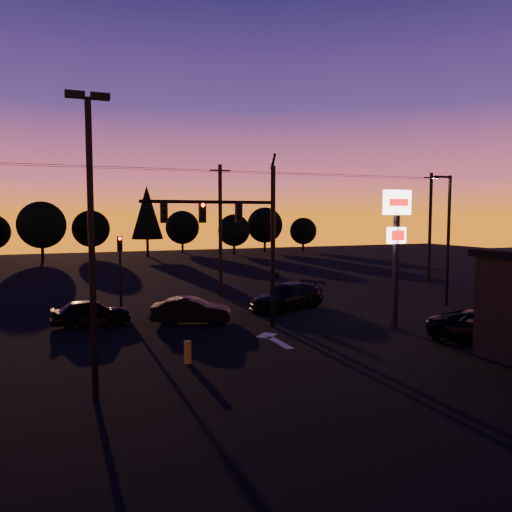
{
  "coord_description": "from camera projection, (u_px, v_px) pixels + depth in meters",
  "views": [
    {
      "loc": [
        -8.49,
        -18.54,
        5.59
      ],
      "look_at": [
        1.0,
        5.0,
        3.5
      ],
      "focal_mm": 35.0,
      "sensor_mm": 36.0,
      "label": 1
    }
  ],
  "objects": [
    {
      "name": "ground",
      "position": [
        279.0,
        350.0,
        20.76
      ],
      "size": [
        120.0,
        120.0,
        0.0
      ],
      "primitive_type": "plane",
      "color": "black",
      "rests_on": "ground"
    },
    {
      "name": "lane_arrow",
      "position": [
        273.0,
        339.0,
        22.49
      ],
      "size": [
        1.2,
        3.1,
        0.01
      ],
      "color": "beige",
      "rests_on": "ground"
    },
    {
      "name": "traffic_signal_mast",
      "position": [
        243.0,
        229.0,
        24.01
      ],
      "size": [
        6.79,
        0.52,
        8.58
      ],
      "color": "black",
      "rests_on": "ground"
    },
    {
      "name": "secondary_signal",
      "position": [
        120.0,
        262.0,
        29.28
      ],
      "size": [
        0.3,
        0.31,
        4.35
      ],
      "color": "black",
      "rests_on": "ground"
    },
    {
      "name": "parking_lot_light",
      "position": [
        91.0,
        226.0,
        14.76
      ],
      "size": [
        1.25,
        0.3,
        9.14
      ],
      "color": "black",
      "rests_on": "ground"
    },
    {
      "name": "pylon_sign",
      "position": [
        397.0,
        229.0,
        24.35
      ],
      "size": [
        1.5,
        0.28,
        6.8
      ],
      "color": "black",
      "rests_on": "ground"
    },
    {
      "name": "streetlight",
      "position": [
        447.0,
        234.0,
        30.67
      ],
      "size": [
        1.55,
        0.35,
        8.0
      ],
      "color": "black",
      "rests_on": "ground"
    },
    {
      "name": "utility_pole_1",
      "position": [
        220.0,
        230.0,
        34.07
      ],
      "size": [
        1.4,
        0.26,
        9.0
      ],
      "color": "black",
      "rests_on": "ground"
    },
    {
      "name": "utility_pole_2",
      "position": [
        430.0,
        227.0,
        40.78
      ],
      "size": [
        1.4,
        0.26,
        9.0
      ],
      "color": "black",
      "rests_on": "ground"
    },
    {
      "name": "power_wires",
      "position": [
        220.0,
        171.0,
        33.74
      ],
      "size": [
        36.0,
        1.22,
        0.07
      ],
      "color": "black",
      "rests_on": "ground"
    },
    {
      "name": "bollard",
      "position": [
        188.0,
        352.0,
        18.83
      ],
      "size": [
        0.28,
        0.28,
        0.85
      ],
      "primitive_type": "cylinder",
      "color": "#A37C17",
      "rests_on": "ground"
    },
    {
      "name": "tree_2",
      "position": [
        42.0,
        225.0,
        61.04
      ],
      "size": [
        5.77,
        5.78,
        7.26
      ],
      "color": "black",
      "rests_on": "ground"
    },
    {
      "name": "tree_3",
      "position": [
        91.0,
        229.0,
        67.02
      ],
      "size": [
        4.95,
        4.95,
        6.22
      ],
      "color": "black",
      "rests_on": "ground"
    },
    {
      "name": "tree_4",
      "position": [
        147.0,
        212.0,
        66.68
      ],
      "size": [
        4.18,
        4.18,
        9.5
      ],
      "color": "black",
      "rests_on": "ground"
    },
    {
      "name": "tree_5",
      "position": [
        182.0,
        227.0,
        73.72
      ],
      "size": [
        4.95,
        4.95,
        6.22
      ],
      "color": "black",
      "rests_on": "ground"
    },
    {
      "name": "tree_6",
      "position": [
        234.0,
        230.0,
        70.43
      ],
      "size": [
        4.54,
        4.54,
        5.71
      ],
      "color": "black",
      "rests_on": "ground"
    },
    {
      "name": "tree_7",
      "position": [
        265.0,
        225.0,
        75.39
      ],
      "size": [
        5.36,
        5.36,
        6.74
      ],
      "color": "black",
      "rests_on": "ground"
    },
    {
      "name": "tree_8",
      "position": [
        303.0,
        231.0,
        76.78
      ],
      "size": [
        4.12,
        4.12,
        5.19
      ],
      "color": "black",
      "rests_on": "ground"
    },
    {
      "name": "car_left",
      "position": [
        91.0,
        312.0,
        25.3
      ],
      "size": [
        3.97,
        1.66,
        1.34
      ],
      "primitive_type": "imported",
      "rotation": [
        0.0,
        0.0,
        1.59
      ],
      "color": "black",
      "rests_on": "ground"
    },
    {
      "name": "car_mid",
      "position": [
        191.0,
        310.0,
        25.77
      ],
      "size": [
        4.31,
        2.79,
        1.34
      ],
      "primitive_type": "imported",
      "rotation": [
        0.0,
        0.0,
        1.2
      ],
      "color": "black",
      "rests_on": "ground"
    },
    {
      "name": "car_right",
      "position": [
        288.0,
        296.0,
        29.68
      ],
      "size": [
        5.62,
        3.99,
        1.51
      ],
      "primitive_type": "imported",
      "rotation": [
        0.0,
        0.0,
        -1.17
      ],
      "color": "black",
      "rests_on": "ground"
    },
    {
      "name": "suv_parked",
      "position": [
        492.0,
        329.0,
        21.32
      ],
      "size": [
        4.38,
        5.7,
        1.44
      ],
      "primitive_type": "imported",
      "rotation": [
        0.0,
        0.0,
        0.44
      ],
      "color": "black",
      "rests_on": "ground"
    }
  ]
}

